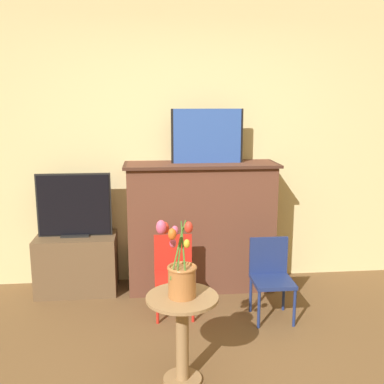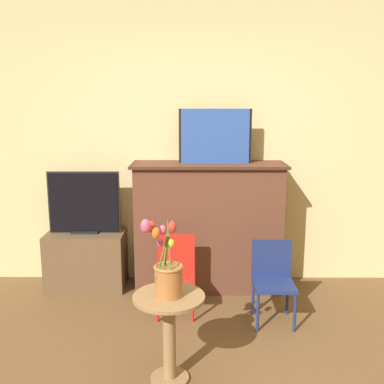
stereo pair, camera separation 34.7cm
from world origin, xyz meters
name	(u,v)px [view 2 (the right image)]	position (x,y,z in m)	size (l,w,h in m)	color
wall_back	(194,143)	(0.00, 2.13, 1.35)	(8.00, 0.06, 2.70)	beige
fireplace_mantel	(208,225)	(0.13, 1.88, 0.61)	(1.39, 0.48, 1.19)	brown
painting	(215,136)	(0.19, 1.89, 1.43)	(0.65, 0.03, 0.49)	black
tv_stand	(86,260)	(-1.02, 1.88, 0.27)	(0.72, 0.41, 0.53)	brown
tv_monitor	(84,203)	(-1.02, 1.88, 0.81)	(0.66, 0.12, 0.58)	black
chair_red	(175,269)	(-0.15, 1.37, 0.37)	(0.32, 0.32, 0.64)	red
chair_blue	(272,276)	(0.63, 1.22, 0.37)	(0.32, 0.32, 0.64)	navy
side_table	(168,326)	(-0.15, 0.41, 0.37)	(0.44, 0.44, 0.57)	#99754C
vase_tulips	(166,272)	(-0.16, 0.40, 0.73)	(0.24, 0.23, 0.50)	#AD6B38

